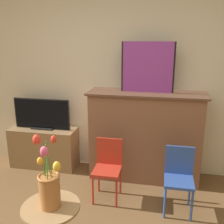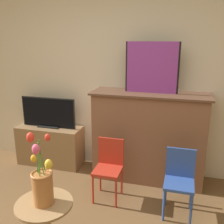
{
  "view_description": "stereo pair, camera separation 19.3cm",
  "coord_description": "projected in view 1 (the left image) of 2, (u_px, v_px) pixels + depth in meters",
  "views": [
    {
      "loc": [
        0.67,
        -1.32,
        1.82
      ],
      "look_at": [
        0.17,
        1.19,
        1.08
      ],
      "focal_mm": 42.0,
      "sensor_mm": 36.0,
      "label": 1
    },
    {
      "loc": [
        0.86,
        -1.27,
        1.82
      ],
      "look_at": [
        0.17,
        1.19,
        1.08
      ],
      "focal_mm": 42.0,
      "sensor_mm": 36.0,
      "label": 2
    }
  ],
  "objects": [
    {
      "name": "painting",
      "position": [
        148.0,
        67.0,
        3.15
      ],
      "size": [
        0.64,
        0.03,
        0.61
      ],
      "color": "black",
      "rests_on": "fireplace_mantel"
    },
    {
      "name": "tv_monitor",
      "position": [
        42.0,
        114.0,
        3.64
      ],
      "size": [
        0.81,
        0.12,
        0.43
      ],
      "color": "black",
      "rests_on": "tv_stand"
    },
    {
      "name": "vase_tulips",
      "position": [
        49.0,
        186.0,
        1.95
      ],
      "size": [
        0.23,
        0.23,
        0.57
      ],
      "color": "#AD6B38",
      "rests_on": "side_table"
    },
    {
      "name": "fireplace_mantel",
      "position": [
        145.0,
        135.0,
        3.39
      ],
      "size": [
        1.45,
        0.49,
        1.16
      ],
      "color": "brown",
      "rests_on": "ground"
    },
    {
      "name": "wall_back",
      "position": [
        113.0,
        73.0,
        3.5
      ],
      "size": [
        8.0,
        0.06,
        2.7
      ],
      "color": "beige",
      "rests_on": "ground"
    },
    {
      "name": "tv_stand",
      "position": [
        44.0,
        147.0,
        3.77
      ],
      "size": [
        0.94,
        0.35,
        0.57
      ],
      "color": "olive",
      "rests_on": "ground"
    },
    {
      "name": "chair_blue",
      "position": [
        179.0,
        175.0,
        2.77
      ],
      "size": [
        0.3,
        0.3,
        0.7
      ],
      "color": "#2D4C99",
      "rests_on": "ground"
    },
    {
      "name": "chair_red",
      "position": [
        108.0,
        165.0,
        2.99
      ],
      "size": [
        0.3,
        0.3,
        0.7
      ],
      "color": "#B22D1E",
      "rests_on": "ground"
    }
  ]
}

